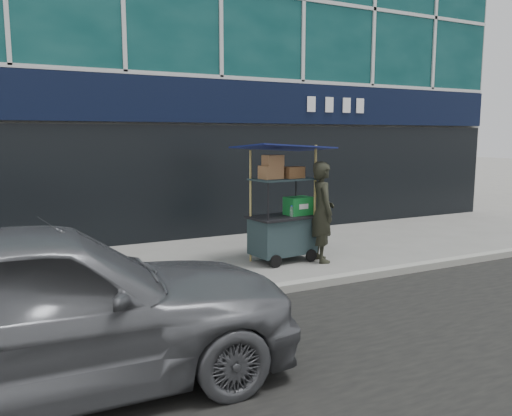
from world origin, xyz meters
TOP-DOWN VIEW (x-y plane):
  - ground at (0.00, 0.00)m, footprint 80.00×80.00m
  - curb at (0.00, -0.20)m, footprint 80.00×0.18m
  - vendor_cart at (0.10, 1.37)m, footprint 1.65×1.25m
  - vendor_man at (0.68, 1.04)m, footprint 0.58×0.73m
  - parked_car at (-4.02, -1.69)m, footprint 4.53×1.93m

SIDE VIEW (x-z plane):
  - ground at x=0.00m, z-range 0.00..0.00m
  - curb at x=0.00m, z-range 0.00..0.12m
  - vendor_cart at x=0.10m, z-range -0.31..1.76m
  - parked_car at x=-4.02m, z-range 0.00..1.53m
  - vendor_man at x=0.68m, z-range 0.00..1.74m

